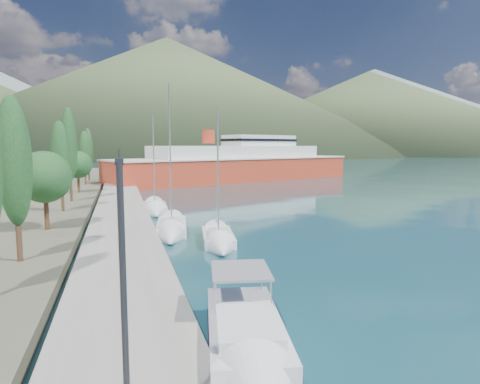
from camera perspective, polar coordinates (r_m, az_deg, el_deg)
name	(u,v)px	position (r m, az deg, el deg)	size (l,w,h in m)	color
ground	(148,168)	(136.37, -12.97, 3.39)	(1400.00, 1400.00, 0.00)	#18444F
quay	(121,212)	(42.41, -16.56, -2.79)	(5.00, 88.00, 0.80)	gray
hills_far	(214,102)	(655.33, -3.73, 12.68)	(1480.00, 900.00, 180.00)	slate
hills_near	(230,103)	(405.06, -1.37, 12.50)	(1010.00, 520.00, 115.00)	#455735
tree_row	(66,159)	(46.82, -23.53, 4.31)	(3.96, 62.57, 10.80)	#47301E
lamp_posts	(120,188)	(30.19, -16.68, 0.57)	(0.15, 48.02, 6.06)	#2D2D33
motor_cruiser	(250,362)	(13.29, 1.44, -23.03)	(4.14, 8.90, 3.16)	black
sailboat_near	(220,244)	(28.29, -2.88, -7.35)	(3.38, 7.65, 10.62)	silver
sailboat_mid	(171,233)	(32.11, -9.76, -5.72)	(3.65, 9.27, 12.98)	silver
sailboat_far	(155,211)	(42.96, -11.93, -2.66)	(2.84, 7.76, 11.24)	silver
ferry	(240,165)	(82.91, -0.04, 3.90)	(54.64, 30.04, 10.75)	#C13922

